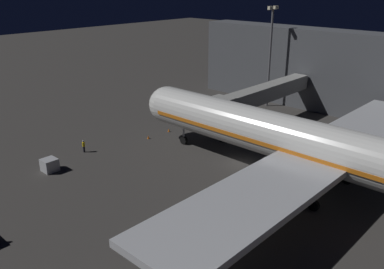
{
  "coord_description": "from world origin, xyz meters",
  "views": [
    {
      "loc": [
        41.14,
        29.5,
        23.14
      ],
      "look_at": [
        3.0,
        -6.1,
        3.5
      ],
      "focal_mm": 38.58,
      "sensor_mm": 36.0,
      "label": 1
    }
  ],
  "objects_px": {
    "jet_bridge": "(257,96)",
    "traffic_cone_nose_port": "(169,130)",
    "apron_floodlight_mast": "(270,50)",
    "traffic_cone_nose_starboard": "(148,137)",
    "airliner_at_gate": "(325,150)",
    "ground_crew_by_tug": "(84,146)",
    "baggage_container_near_belt": "(50,165)"
  },
  "relations": [
    {
      "from": "apron_floodlight_mast",
      "to": "ground_crew_by_tug",
      "type": "bearing_deg",
      "value": -9.37
    },
    {
      "from": "ground_crew_by_tug",
      "to": "traffic_cone_nose_port",
      "type": "height_order",
      "value": "ground_crew_by_tug"
    },
    {
      "from": "apron_floodlight_mast",
      "to": "traffic_cone_nose_starboard",
      "type": "relative_size",
      "value": 34.01
    },
    {
      "from": "airliner_at_gate",
      "to": "ground_crew_by_tug",
      "type": "distance_m",
      "value": 32.81
    },
    {
      "from": "apron_floodlight_mast",
      "to": "ground_crew_by_tug",
      "type": "relative_size",
      "value": 10.37
    },
    {
      "from": "baggage_container_near_belt",
      "to": "traffic_cone_nose_port",
      "type": "distance_m",
      "value": 20.64
    },
    {
      "from": "jet_bridge",
      "to": "apron_floodlight_mast",
      "type": "height_order",
      "value": "apron_floodlight_mast"
    },
    {
      "from": "airliner_at_gate",
      "to": "jet_bridge",
      "type": "distance_m",
      "value": 22.74
    },
    {
      "from": "airliner_at_gate",
      "to": "traffic_cone_nose_starboard",
      "type": "bearing_deg",
      "value": -85.42
    },
    {
      "from": "apron_floodlight_mast",
      "to": "traffic_cone_nose_port",
      "type": "height_order",
      "value": "apron_floodlight_mast"
    },
    {
      "from": "airliner_at_gate",
      "to": "apron_floodlight_mast",
      "type": "xyz_separation_m",
      "value": [
        -25.5,
        -24.06,
        5.47
      ]
    },
    {
      "from": "jet_bridge",
      "to": "ground_crew_by_tug",
      "type": "bearing_deg",
      "value": -25.09
    },
    {
      "from": "airliner_at_gate",
      "to": "traffic_cone_nose_port",
      "type": "bearing_deg",
      "value": -94.58
    },
    {
      "from": "airliner_at_gate",
      "to": "traffic_cone_nose_port",
      "type": "xyz_separation_m",
      "value": [
        -2.2,
        -27.48,
        -5.06
      ]
    },
    {
      "from": "jet_bridge",
      "to": "baggage_container_near_belt",
      "type": "relative_size",
      "value": 13.87
    },
    {
      "from": "jet_bridge",
      "to": "traffic_cone_nose_port",
      "type": "distance_m",
      "value": 15.35
    },
    {
      "from": "jet_bridge",
      "to": "baggage_container_near_belt",
      "type": "distance_m",
      "value": 33.63
    },
    {
      "from": "airliner_at_gate",
      "to": "traffic_cone_nose_starboard",
      "type": "height_order",
      "value": "airliner_at_gate"
    },
    {
      "from": "apron_floodlight_mast",
      "to": "traffic_cone_nose_port",
      "type": "distance_m",
      "value": 25.8
    },
    {
      "from": "baggage_container_near_belt",
      "to": "traffic_cone_nose_starboard",
      "type": "xyz_separation_m",
      "value": [
        -16.22,
        0.67,
        -0.54
      ]
    },
    {
      "from": "ground_crew_by_tug",
      "to": "traffic_cone_nose_starboard",
      "type": "bearing_deg",
      "value": 164.15
    },
    {
      "from": "airliner_at_gate",
      "to": "baggage_container_near_belt",
      "type": "relative_size",
      "value": 31.2
    },
    {
      "from": "ground_crew_by_tug",
      "to": "baggage_container_near_belt",
      "type": "bearing_deg",
      "value": 17.93
    },
    {
      "from": "airliner_at_gate",
      "to": "jet_bridge",
      "type": "height_order",
      "value": "airliner_at_gate"
    },
    {
      "from": "apron_floodlight_mast",
      "to": "traffic_cone_nose_port",
      "type": "bearing_deg",
      "value": -8.34
    },
    {
      "from": "apron_floodlight_mast",
      "to": "ground_crew_by_tug",
      "type": "distance_m",
      "value": 39.2
    },
    {
      "from": "traffic_cone_nose_port",
      "to": "apron_floodlight_mast",
      "type": "bearing_deg",
      "value": 171.66
    },
    {
      "from": "traffic_cone_nose_starboard",
      "to": "apron_floodlight_mast",
      "type": "bearing_deg",
      "value": 172.97
    },
    {
      "from": "traffic_cone_nose_starboard",
      "to": "airliner_at_gate",
      "type": "bearing_deg",
      "value": 94.58
    },
    {
      "from": "baggage_container_near_belt",
      "to": "traffic_cone_nose_port",
      "type": "xyz_separation_m",
      "value": [
        -20.62,
        0.67,
        -0.54
      ]
    },
    {
      "from": "ground_crew_by_tug",
      "to": "apron_floodlight_mast",
      "type": "bearing_deg",
      "value": 170.63
    },
    {
      "from": "ground_crew_by_tug",
      "to": "traffic_cone_nose_starboard",
      "type": "xyz_separation_m",
      "value": [
        -9.75,
        2.77,
        -0.72
      ]
    }
  ]
}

